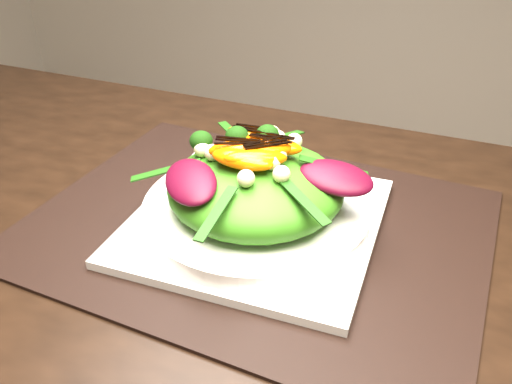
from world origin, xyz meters
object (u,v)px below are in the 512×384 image
at_px(dining_table, 113,265).
at_px(lettuce_mound, 256,186).
at_px(salad_bowl, 256,210).
at_px(placemat, 256,226).
at_px(orange_segment, 259,150).
at_px(plate_base, 256,220).

relative_size(dining_table, lettuce_mound, 7.89).
xyz_separation_m(salad_bowl, lettuce_mound, (0.00, 0.00, 0.03)).
xyz_separation_m(placemat, orange_segment, (0.00, 0.01, 0.10)).
xyz_separation_m(plate_base, lettuce_mound, (0.00, 0.00, 0.05)).
relative_size(salad_bowl, orange_segment, 3.78).
xyz_separation_m(dining_table, placemat, (0.13, 0.11, 0.02)).
distance_m(placemat, orange_segment, 0.10).
height_order(placemat, orange_segment, orange_segment).
xyz_separation_m(dining_table, lettuce_mound, (0.13, 0.11, 0.08)).
height_order(salad_bowl, lettuce_mound, lettuce_mound).
relative_size(placemat, lettuce_mound, 2.59).
bearing_deg(orange_segment, placemat, -91.72).
bearing_deg(dining_table, orange_segment, 40.20).
height_order(placemat, plate_base, plate_base).
relative_size(lettuce_mound, orange_segment, 2.89).
bearing_deg(salad_bowl, lettuce_mound, 90.00).
xyz_separation_m(dining_table, salad_bowl, (0.13, 0.11, 0.04)).
height_order(placemat, salad_bowl, salad_bowl).
height_order(dining_table, lettuce_mound, dining_table).
bearing_deg(orange_segment, plate_base, -91.72).
bearing_deg(placemat, dining_table, -141.54).
xyz_separation_m(dining_table, orange_segment, (0.13, 0.11, 0.12)).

